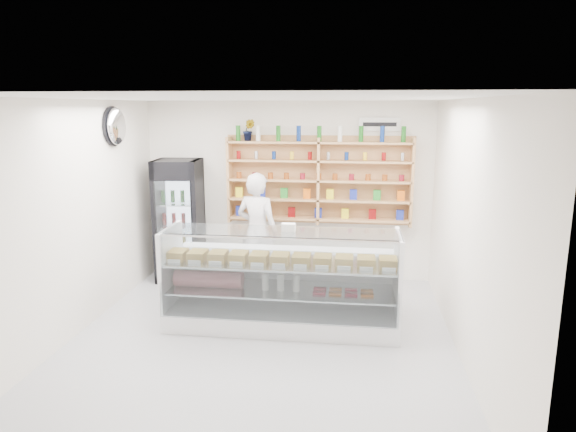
# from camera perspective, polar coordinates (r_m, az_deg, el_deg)

# --- Properties ---
(room) EXTENTS (5.00, 5.00, 5.00)m
(room) POSITION_cam_1_polar(r_m,az_deg,el_deg) (5.73, -3.23, -1.20)
(room) COLOR #A6A6AB
(room) RESTS_ON ground
(display_counter) EXTENTS (2.87, 0.86, 1.25)m
(display_counter) POSITION_cam_1_polar(r_m,az_deg,el_deg) (6.49, -0.73, -9.30)
(display_counter) COLOR white
(display_counter) RESTS_ON floor
(shop_worker) EXTENTS (0.74, 0.59, 1.78)m
(shop_worker) POSITION_cam_1_polar(r_m,az_deg,el_deg) (7.65, -3.41, -1.76)
(shop_worker) COLOR silver
(shop_worker) RESTS_ON floor
(drinks_cooler) EXTENTS (0.74, 0.72, 1.91)m
(drinks_cooler) POSITION_cam_1_polar(r_m,az_deg,el_deg) (8.27, -11.97, -0.44)
(drinks_cooler) COLOR black
(drinks_cooler) RESTS_ON floor
(wall_shelving) EXTENTS (2.84, 0.28, 1.33)m
(wall_shelving) POSITION_cam_1_polar(r_m,az_deg,el_deg) (7.92, 3.43, 3.92)
(wall_shelving) COLOR tan
(wall_shelving) RESTS_ON back_wall
(potted_plant) EXTENTS (0.18, 0.15, 0.33)m
(potted_plant) POSITION_cam_1_polar(r_m,az_deg,el_deg) (7.99, -4.39, 9.50)
(potted_plant) COLOR #1E6626
(potted_plant) RESTS_ON wall_shelving
(security_mirror) EXTENTS (0.15, 0.50, 0.50)m
(security_mirror) POSITION_cam_1_polar(r_m,az_deg,el_deg) (7.41, -18.52, 9.43)
(security_mirror) COLOR silver
(security_mirror) RESTS_ON left_wall
(wall_sign) EXTENTS (0.62, 0.03, 0.20)m
(wall_sign) POSITION_cam_1_polar(r_m,az_deg,el_deg) (7.96, 10.15, 9.99)
(wall_sign) COLOR white
(wall_sign) RESTS_ON back_wall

